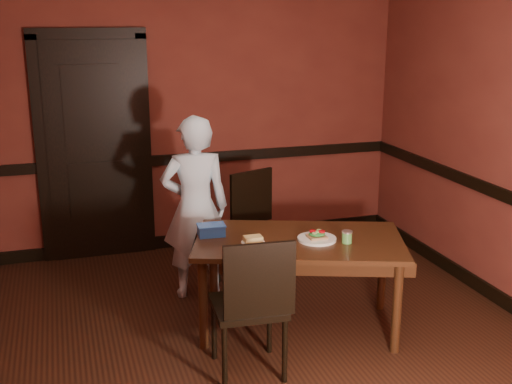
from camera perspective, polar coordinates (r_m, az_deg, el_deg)
floor at (r=4.63m, az=1.32°, el=-13.74°), size 4.00×4.50×0.01m
wall_back at (r=6.28m, az=-5.18°, el=7.09°), size 4.00×0.02×2.70m
wall_front at (r=2.24m, az=20.42°, el=-9.67°), size 4.00×0.02×2.70m
dado_back at (r=6.35m, az=-5.05°, el=3.05°), size 4.00×0.03×0.10m
baseboard_back at (r=6.58m, az=-4.88°, el=-4.11°), size 4.00×0.03×0.12m
baseboard_right at (r=5.50m, az=21.60°, el=-9.26°), size 0.03×4.50×0.12m
door at (r=6.17m, az=-14.19°, el=4.07°), size 1.05×0.07×2.20m
dining_table at (r=4.78m, az=3.79°, el=-8.12°), size 1.69×1.29×0.70m
chair_far at (r=5.49m, az=-0.59°, el=-3.48°), size 0.58×0.58×0.96m
chair_near at (r=4.17m, az=-0.71°, el=-9.86°), size 0.47×0.47×0.96m
person at (r=5.21m, az=-5.42°, el=-1.40°), size 0.59×0.42×1.51m
sandwich_plate at (r=4.63m, az=5.43°, el=-4.05°), size 0.28×0.28×0.07m
sauce_jar at (r=4.60m, az=8.09°, el=-3.96°), size 0.08×0.08×0.09m
cheese_saucer at (r=4.55m, az=-0.27°, el=-4.33°), size 0.17×0.17×0.05m
food_tub at (r=4.71m, az=-4.00°, el=-3.39°), size 0.21×0.15×0.08m
wrapped_veg at (r=4.30m, az=0.21°, el=-5.29°), size 0.28×0.09×0.08m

